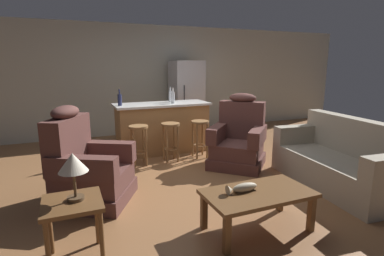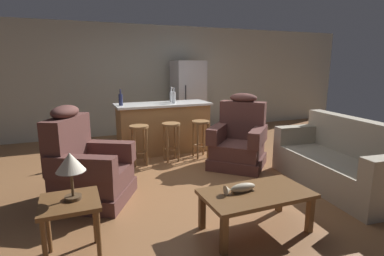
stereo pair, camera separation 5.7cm
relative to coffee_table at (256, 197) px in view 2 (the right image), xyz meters
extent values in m
plane|color=brown|center=(-0.03, 1.77, -0.36)|extent=(12.00, 12.00, 0.00)
cube|color=#B2B2A3|center=(-0.03, 4.89, 0.94)|extent=(12.00, 0.05, 2.60)
cube|color=brown|center=(0.00, 0.00, 0.04)|extent=(1.10, 0.60, 0.04)
cube|color=brown|center=(-0.49, -0.24, -0.17)|extent=(0.06, 0.06, 0.38)
cube|color=brown|center=(0.49, -0.24, -0.17)|extent=(0.06, 0.06, 0.38)
cube|color=brown|center=(-0.49, 0.24, -0.17)|extent=(0.06, 0.06, 0.38)
cube|color=brown|center=(0.49, 0.24, -0.17)|extent=(0.06, 0.06, 0.38)
cube|color=#4C3823|center=(-0.12, 0.05, 0.06)|extent=(0.22, 0.07, 0.01)
ellipsoid|color=tan|center=(-0.12, 0.05, 0.10)|extent=(0.28, 0.09, 0.09)
cone|color=tan|center=(-0.29, 0.05, 0.10)|extent=(0.06, 0.10, 0.10)
cube|color=#9E937F|center=(1.67, 0.52, -0.26)|extent=(1.03, 1.98, 0.20)
cube|color=#9E937F|center=(1.67, 0.52, -0.05)|extent=(1.03, 1.98, 0.22)
cube|color=#9E937F|center=(1.99, 0.49, 0.32)|extent=(0.40, 1.91, 0.52)
cube|color=#9E937F|center=(1.76, 1.37, 0.20)|extent=(0.86, 0.29, 0.28)
cube|color=brown|center=(-1.47, 1.34, -0.27)|extent=(1.14, 1.14, 0.18)
cube|color=brown|center=(-1.47, 1.34, -0.06)|extent=(1.06, 1.05, 0.24)
cube|color=brown|center=(-1.73, 1.49, 0.38)|extent=(0.58, 0.78, 0.64)
ellipsoid|color=brown|center=(-1.73, 1.49, 0.76)|extent=(0.45, 0.53, 0.16)
cube|color=brown|center=(-1.29, 1.62, 0.19)|extent=(0.79, 0.54, 0.26)
cube|color=brown|center=(-1.61, 1.04, 0.19)|extent=(0.79, 0.54, 0.26)
cube|color=brown|center=(0.85, 1.79, -0.27)|extent=(1.19, 1.19, 0.18)
cube|color=brown|center=(0.85, 1.79, -0.06)|extent=(1.10, 1.10, 0.24)
cube|color=brown|center=(1.06, 2.00, 0.38)|extent=(0.71, 0.70, 0.64)
ellipsoid|color=brown|center=(1.06, 2.00, 0.76)|extent=(0.52, 0.51, 0.16)
cube|color=brown|center=(1.07, 1.54, 0.19)|extent=(0.69, 0.70, 0.26)
cube|color=brown|center=(0.60, 2.00, 0.19)|extent=(0.69, 0.70, 0.26)
cube|color=brown|center=(-1.74, 0.19, 0.18)|extent=(0.48, 0.48, 0.04)
cylinder|color=brown|center=(-1.94, -0.01, -0.10)|extent=(0.04, 0.04, 0.52)
cylinder|color=brown|center=(-1.54, -0.01, -0.10)|extent=(0.04, 0.04, 0.52)
cylinder|color=brown|center=(-1.94, 0.39, -0.10)|extent=(0.04, 0.04, 0.52)
cylinder|color=brown|center=(-1.54, 0.39, -0.10)|extent=(0.04, 0.04, 0.52)
cylinder|color=#4C3823|center=(-1.70, 0.20, 0.21)|extent=(0.14, 0.14, 0.03)
cylinder|color=#4C3823|center=(-1.70, 0.20, 0.34)|extent=(0.02, 0.02, 0.22)
cone|color=beige|center=(-1.70, 0.20, 0.53)|extent=(0.24, 0.24, 0.16)
cube|color=#9E7042|center=(-0.03, 3.12, 0.09)|extent=(1.71, 0.63, 0.91)
cube|color=silver|center=(-0.03, 3.12, 0.57)|extent=(1.80, 0.70, 0.04)
cylinder|color=olive|center=(-0.64, 2.49, 0.30)|extent=(0.32, 0.32, 0.04)
torus|color=olive|center=(-0.64, 2.49, -0.14)|extent=(0.23, 0.23, 0.02)
cylinder|color=olive|center=(-0.74, 2.39, -0.04)|extent=(0.04, 0.04, 0.64)
cylinder|color=olive|center=(-0.54, 2.39, -0.04)|extent=(0.04, 0.04, 0.64)
cylinder|color=olive|center=(-0.74, 2.59, -0.04)|extent=(0.04, 0.04, 0.64)
cylinder|color=olive|center=(-0.54, 2.59, -0.04)|extent=(0.04, 0.04, 0.64)
cylinder|color=olive|center=(-0.08, 2.49, 0.30)|extent=(0.32, 0.32, 0.04)
torus|color=olive|center=(-0.08, 2.49, -0.14)|extent=(0.23, 0.23, 0.02)
cylinder|color=olive|center=(-0.18, 2.39, -0.04)|extent=(0.04, 0.04, 0.64)
cylinder|color=olive|center=(0.02, 2.39, -0.04)|extent=(0.04, 0.04, 0.64)
cylinder|color=olive|center=(-0.18, 2.59, -0.04)|extent=(0.04, 0.04, 0.64)
cylinder|color=olive|center=(0.02, 2.59, -0.04)|extent=(0.04, 0.04, 0.64)
cylinder|color=olive|center=(0.48, 2.49, 0.30)|extent=(0.32, 0.32, 0.04)
torus|color=olive|center=(0.48, 2.49, -0.14)|extent=(0.23, 0.23, 0.02)
cylinder|color=olive|center=(0.38, 2.39, -0.04)|extent=(0.04, 0.04, 0.64)
cylinder|color=olive|center=(0.58, 2.39, -0.04)|extent=(0.04, 0.04, 0.64)
cylinder|color=olive|center=(0.38, 2.59, -0.04)|extent=(0.04, 0.04, 0.64)
cylinder|color=olive|center=(0.58, 2.59, -0.04)|extent=(0.04, 0.04, 0.64)
cube|color=#B7B7BC|center=(0.96, 4.32, 0.52)|extent=(0.70, 0.66, 1.76)
cylinder|color=#333338|center=(0.77, 3.97, 0.60)|extent=(0.02, 0.02, 0.50)
cylinder|color=silver|center=(0.16, 3.02, 0.69)|extent=(0.07, 0.07, 0.21)
cylinder|color=silver|center=(0.16, 3.02, 0.84)|extent=(0.03, 0.03, 0.09)
cylinder|color=silver|center=(0.18, 3.23, 0.69)|extent=(0.06, 0.06, 0.21)
cylinder|color=silver|center=(0.18, 3.23, 0.84)|extent=(0.02, 0.02, 0.09)
cylinder|color=#23284C|center=(-0.83, 3.07, 0.69)|extent=(0.07, 0.07, 0.21)
cylinder|color=#23284C|center=(-0.83, 3.07, 0.84)|extent=(0.03, 0.03, 0.09)
camera|label=1|loc=(-1.72, -2.33, 1.31)|focal=28.00mm
camera|label=2|loc=(-1.66, -2.36, 1.31)|focal=28.00mm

